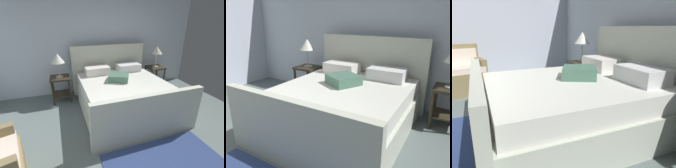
# 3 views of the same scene
# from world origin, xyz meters

# --- Properties ---
(wall_back) EXTENTS (5.53, 0.12, 2.67)m
(wall_back) POSITION_xyz_m (0.00, 2.87, 1.33)
(wall_back) COLOR silver
(wall_back) RESTS_ON ground
(bed) EXTENTS (1.96, 2.19, 1.24)m
(bed) POSITION_xyz_m (0.32, 1.64, 0.35)
(bed) COLOR beige
(bed) RESTS_ON ground
(nightstand_right) EXTENTS (0.44, 0.44, 0.60)m
(nightstand_right) POSITION_xyz_m (1.59, 2.44, 0.40)
(nightstand_right) COLOR #332A1C
(nightstand_right) RESTS_ON ground
(nightstand_left) EXTENTS (0.44, 0.44, 0.60)m
(nightstand_left) POSITION_xyz_m (-0.95, 2.37, 0.40)
(nightstand_left) COLOR #332A1C
(nightstand_left) RESTS_ON ground
(table_lamp_left) EXTENTS (0.29, 0.29, 0.54)m
(table_lamp_left) POSITION_xyz_m (-0.95, 2.37, 1.02)
(table_lamp_left) COLOR #B7B293
(table_lamp_left) RESTS_ON nightstand_left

